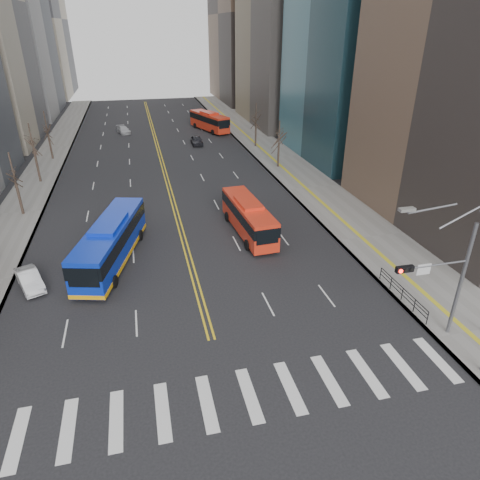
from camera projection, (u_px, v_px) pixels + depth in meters
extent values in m
plane|color=black|center=(228.00, 399.00, 23.23)|extent=(220.00, 220.00, 0.00)
cube|color=slate|center=(277.00, 157.00, 65.99)|extent=(7.00, 130.00, 0.15)
cube|color=slate|center=(42.00, 173.00, 58.79)|extent=(5.00, 130.00, 0.15)
cube|color=silver|center=(17.00, 439.00, 20.97)|extent=(0.70, 4.00, 0.01)
cube|color=silver|center=(68.00, 429.00, 21.47)|extent=(0.70, 4.00, 0.01)
cube|color=silver|center=(116.00, 420.00, 21.97)|extent=(0.70, 4.00, 0.01)
cube|color=silver|center=(163.00, 411.00, 22.47)|extent=(0.70, 4.00, 0.01)
cube|color=silver|center=(207.00, 403.00, 22.97)|extent=(0.70, 4.00, 0.01)
cube|color=silver|center=(249.00, 395.00, 23.47)|extent=(0.70, 4.00, 0.01)
cube|color=silver|center=(290.00, 387.00, 23.97)|extent=(0.70, 4.00, 0.01)
cube|color=silver|center=(329.00, 380.00, 24.47)|extent=(0.70, 4.00, 0.01)
cube|color=silver|center=(367.00, 373.00, 24.97)|extent=(0.70, 4.00, 0.01)
cube|color=silver|center=(403.00, 366.00, 25.47)|extent=(0.70, 4.00, 0.01)
cube|color=silver|center=(437.00, 359.00, 25.97)|extent=(0.70, 4.00, 0.01)
cube|color=gold|center=(157.00, 148.00, 70.96)|extent=(0.15, 100.00, 0.01)
cube|color=gold|center=(159.00, 148.00, 71.05)|extent=(0.15, 100.00, 0.01)
cube|color=#A29683|center=(27.00, 19.00, 116.73)|extent=(18.00, 30.00, 40.00)
cube|color=brown|center=(252.00, 14.00, 109.44)|extent=(18.00, 30.00, 42.00)
cylinder|color=slate|center=(461.00, 282.00, 26.39)|extent=(0.24, 0.24, 8.00)
cylinder|color=slate|center=(434.00, 265.00, 25.24)|extent=(4.50, 0.12, 0.12)
cube|color=black|center=(405.00, 269.00, 24.83)|extent=(1.10, 0.28, 0.38)
cylinder|color=#FF190C|center=(401.00, 271.00, 24.62)|extent=(0.24, 0.08, 0.24)
cylinder|color=black|center=(406.00, 270.00, 24.69)|extent=(0.24, 0.08, 0.24)
cylinder|color=black|center=(412.00, 270.00, 24.76)|extent=(0.24, 0.08, 0.24)
cube|color=silver|center=(424.00, 269.00, 25.19)|extent=(0.90, 0.06, 0.70)
cube|color=#999993|center=(407.00, 210.00, 23.00)|extent=(0.90, 0.35, 0.18)
cube|color=black|center=(403.00, 288.00, 30.95)|extent=(0.04, 6.00, 0.04)
cylinder|color=black|center=(427.00, 318.00, 28.57)|extent=(0.06, 0.06, 1.00)
cylinder|color=black|center=(414.00, 306.00, 29.87)|extent=(0.06, 0.06, 1.00)
cylinder|color=black|center=(402.00, 294.00, 31.17)|extent=(0.06, 0.06, 1.00)
cylinder|color=black|center=(391.00, 283.00, 32.48)|extent=(0.06, 0.06, 1.00)
cylinder|color=black|center=(381.00, 273.00, 33.78)|extent=(0.06, 0.06, 1.00)
cylinder|color=#2D231B|center=(20.00, 199.00, 45.10)|extent=(0.28, 0.28, 3.60)
cylinder|color=#2D231B|center=(38.00, 167.00, 54.56)|extent=(0.28, 0.28, 4.00)
cylinder|color=#2D231B|center=(51.00, 147.00, 64.16)|extent=(0.28, 0.28, 3.80)
cylinder|color=#2D231B|center=(278.00, 155.00, 60.58)|extent=(0.28, 0.28, 3.50)
cylinder|color=#2D231B|center=(256.00, 136.00, 70.95)|extent=(0.28, 0.28, 3.75)
cube|color=#0C2AB7|center=(111.00, 242.00, 36.03)|extent=(6.01, 13.00, 3.05)
cube|color=black|center=(110.00, 235.00, 35.77)|extent=(6.07, 13.03, 1.09)
cube|color=#0C2AB7|center=(108.00, 224.00, 35.30)|extent=(3.25, 4.87, 0.40)
cube|color=#F2A40C|center=(113.00, 255.00, 36.62)|extent=(6.07, 13.03, 0.35)
cylinder|color=black|center=(80.00, 281.00, 33.04)|extent=(0.56, 1.04, 1.00)
cylinder|color=black|center=(114.00, 282.00, 32.95)|extent=(0.56, 1.04, 1.00)
cylinder|color=black|center=(112.00, 235.00, 40.33)|extent=(0.56, 1.04, 1.00)
cylinder|color=black|center=(140.00, 235.00, 40.25)|extent=(0.56, 1.04, 1.00)
cube|color=red|center=(248.00, 217.00, 41.12)|extent=(3.00, 10.57, 2.69)
cube|color=black|center=(249.00, 212.00, 40.88)|extent=(3.06, 10.59, 0.97)
cube|color=red|center=(249.00, 203.00, 40.47)|extent=(2.12, 3.76, 0.40)
cylinder|color=black|center=(247.00, 245.00, 38.48)|extent=(0.36, 1.02, 1.00)
cylinder|color=black|center=(272.00, 241.00, 39.11)|extent=(0.36, 1.02, 1.00)
cylinder|color=black|center=(227.00, 217.00, 44.19)|extent=(0.36, 1.02, 1.00)
cylinder|color=black|center=(249.00, 214.00, 44.82)|extent=(0.36, 1.02, 1.00)
cube|color=red|center=(209.00, 121.00, 82.13)|extent=(6.03, 11.40, 2.90)
cube|color=black|center=(209.00, 118.00, 81.88)|extent=(6.10, 11.44, 1.04)
cube|color=red|center=(209.00, 113.00, 81.44)|extent=(3.19, 4.36, 0.40)
cylinder|color=black|center=(213.00, 132.00, 79.41)|extent=(0.61, 1.04, 1.00)
cylinder|color=black|center=(225.00, 131.00, 80.63)|extent=(0.61, 1.04, 1.00)
cylinder|color=black|center=(195.00, 126.00, 84.80)|extent=(0.61, 1.04, 1.00)
cylinder|color=black|center=(206.00, 124.00, 86.02)|extent=(0.61, 1.04, 1.00)
imported|color=silver|center=(30.00, 280.00, 32.87)|extent=(2.92, 4.33, 1.35)
imported|color=black|center=(197.00, 141.00, 72.64)|extent=(1.82, 4.41, 1.50)
imported|color=#ACADB2|center=(124.00, 130.00, 80.55)|extent=(2.94, 4.76, 1.29)
imported|color=black|center=(211.00, 119.00, 90.00)|extent=(3.11, 4.60, 1.17)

